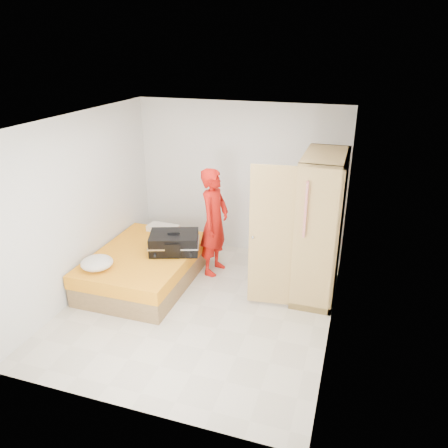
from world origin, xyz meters
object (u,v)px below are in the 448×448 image
(bed, at_px, (145,267))
(suitcase, at_px, (174,243))
(round_cushion, at_px, (97,263))
(wardrobe, at_px, (316,231))
(person, at_px, (214,222))

(bed, xyz_separation_m, suitcase, (0.43, 0.18, 0.39))
(round_cushion, bearing_deg, wardrobe, 21.28)
(person, relative_size, suitcase, 1.95)
(bed, distance_m, person, 1.28)
(person, bearing_deg, bed, 132.20)
(bed, xyz_separation_m, round_cushion, (-0.39, -0.66, 0.33))
(wardrobe, bearing_deg, bed, -169.36)
(bed, bearing_deg, suitcase, 23.16)
(wardrobe, distance_m, person, 1.60)
(person, distance_m, round_cushion, 1.87)
(suitcase, relative_size, round_cushion, 1.95)
(suitcase, bearing_deg, round_cushion, -153.56)
(wardrobe, height_order, person, wardrobe)
(bed, bearing_deg, person, 35.52)
(person, relative_size, round_cushion, 3.81)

